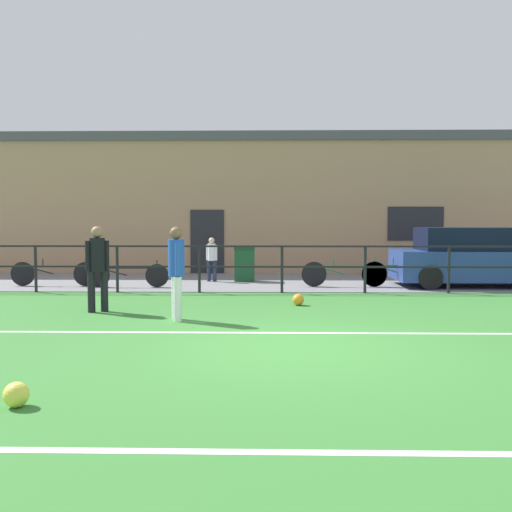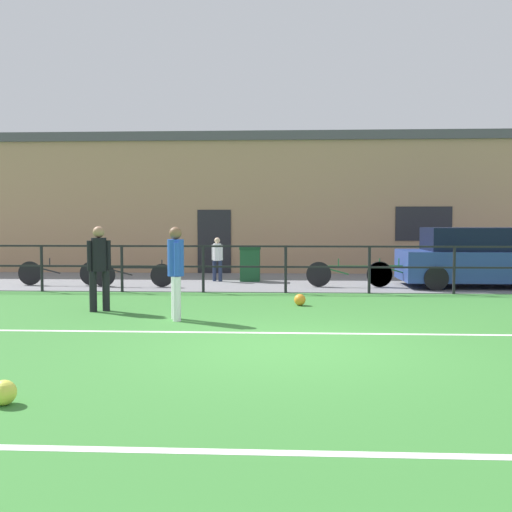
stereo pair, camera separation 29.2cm
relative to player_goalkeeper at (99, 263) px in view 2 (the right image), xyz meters
The scene contains 17 objects.
ground 4.77m from the player_goalkeeper, 39.90° to the right, with size 60.00×44.00×0.04m, color #387A33.
field_line_touchline 4.21m from the player_goalkeeper, 29.22° to the right, with size 36.00×0.11×0.00m, color white.
field_line_hash 7.62m from the player_goalkeeper, 61.72° to the right, with size 36.00×0.11×0.00m, color white.
pavement_strip 6.63m from the player_goalkeeper, 56.91° to the left, with size 48.00×5.00×0.02m, color slate.
perimeter_fence 4.68m from the player_goalkeeper, 39.94° to the left, with size 36.07×0.07×1.15m.
clubhouse_facade 9.97m from the player_goalkeeper, 68.71° to the left, with size 28.00×2.56×4.65m.
player_goalkeeper is the anchor object (origin of this frame).
player_striker 1.88m from the player_goalkeeper, 28.39° to the right, with size 0.29×0.43×1.64m.
soccer_ball_match 5.78m from the player_goalkeeper, 80.93° to the right, with size 0.24×0.24×0.24m, color #E5E04C.
soccer_ball_spare 4.07m from the player_goalkeeper, 13.70° to the left, with size 0.24×0.24×0.24m, color orange.
spectator_child 5.68m from the player_goalkeeper, 73.15° to the left, with size 0.33×0.22×1.25m.
parked_car_red 9.77m from the player_goalkeeper, 26.99° to the left, with size 4.30×1.91×1.54m.
bicycle_parked_0 6.74m from the player_goalkeeper, 38.77° to the left, with size 2.22×0.04×0.75m.
bicycle_parked_1 4.88m from the player_goalkeeper, 119.96° to the left, with size 2.31×0.04×0.74m.
bicycle_parked_2 4.03m from the player_goalkeeper, 95.88° to the left, with size 2.14×0.04×0.71m.
bicycle_parked_3 7.99m from the player_goalkeeper, 31.80° to the left, with size 2.18×0.04×0.76m.
trash_bin_0 6.12m from the player_goalkeeper, 65.03° to the left, with size 0.59×0.50×0.98m.
Camera 2 is at (-0.03, -7.93, 1.75)m, focal length 40.68 mm.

